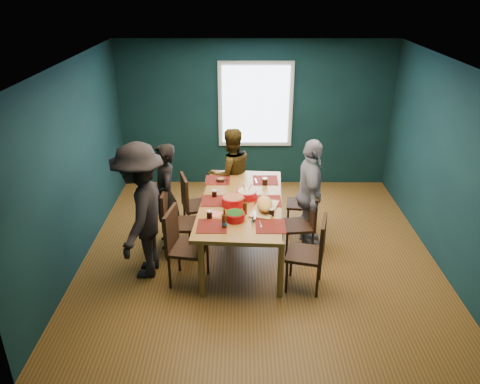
# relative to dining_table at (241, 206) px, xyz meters

# --- Properties ---
(room) EXTENTS (5.01, 5.01, 2.71)m
(room) POSITION_rel_dining_table_xyz_m (0.25, 0.33, 0.61)
(room) COLOR brown
(room) RESTS_ON ground
(dining_table) EXTENTS (1.24, 2.28, 0.84)m
(dining_table) POSITION_rel_dining_table_xyz_m (0.00, 0.00, 0.00)
(dining_table) COLOR #A77732
(dining_table) RESTS_ON floor
(chair_left_far) EXTENTS (0.55, 0.55, 0.98)m
(chair_left_far) POSITION_rel_dining_table_xyz_m (-0.75, 0.56, -0.19)
(chair_left_far) COLOR black
(chair_left_far) RESTS_ON floor
(chair_left_mid) EXTENTS (0.45, 0.45, 0.99)m
(chair_left_mid) POSITION_rel_dining_table_xyz_m (-0.96, -0.01, -0.18)
(chair_left_mid) COLOR black
(chair_left_mid) RESTS_ON floor
(chair_left_near) EXTENTS (0.54, 0.54, 1.03)m
(chair_left_near) POSITION_rel_dining_table_xyz_m (-0.78, -0.68, -0.16)
(chair_left_near) COLOR black
(chair_left_near) RESTS_ON floor
(chair_right_far) EXTENTS (0.44, 0.44, 0.87)m
(chair_right_far) POSITION_rel_dining_table_xyz_m (0.99, 0.74, -0.25)
(chair_right_far) COLOR black
(chair_right_far) RESTS_ON floor
(chair_right_mid) EXTENTS (0.47, 0.47, 0.94)m
(chair_right_mid) POSITION_rel_dining_table_xyz_m (0.89, 0.01, -0.21)
(chair_right_mid) COLOR black
(chair_right_mid) RESTS_ON floor
(chair_right_near) EXTENTS (0.55, 0.55, 1.00)m
(chair_right_near) POSITION_rel_dining_table_xyz_m (0.90, -0.82, -0.18)
(chair_right_near) COLOR black
(chair_right_near) RESTS_ON floor
(person_far_left) EXTENTS (0.51, 0.65, 1.58)m
(person_far_left) POSITION_rel_dining_table_xyz_m (-1.10, 0.25, 0.03)
(person_far_left) COLOR black
(person_far_left) RESTS_ON floor
(person_back) EXTENTS (0.91, 0.83, 1.54)m
(person_back) POSITION_rel_dining_table_xyz_m (-0.17, 1.12, 0.01)
(person_back) COLOR black
(person_back) RESTS_ON floor
(person_right) EXTENTS (0.42, 0.97, 1.65)m
(person_right) POSITION_rel_dining_table_xyz_m (0.99, 0.25, 0.06)
(person_right) COLOR white
(person_right) RESTS_ON floor
(person_near_left) EXTENTS (0.78, 1.24, 1.84)m
(person_near_left) POSITION_rel_dining_table_xyz_m (-1.29, -0.49, 0.16)
(person_near_left) COLOR black
(person_near_left) RESTS_ON floor
(bowl_salad) EXTENTS (0.31, 0.31, 0.13)m
(bowl_salad) POSITION_rel_dining_table_xyz_m (-0.11, -0.13, 0.15)
(bowl_salad) COLOR red
(bowl_salad) RESTS_ON dining_table
(bowl_dumpling) EXTENTS (0.28, 0.28, 0.26)m
(bowl_dumpling) POSITION_rel_dining_table_xyz_m (0.07, 0.08, 0.14)
(bowl_dumpling) COLOR red
(bowl_dumpling) RESTS_ON dining_table
(bowl_herbs) EXTENTS (0.25, 0.25, 0.11)m
(bowl_herbs) POSITION_rel_dining_table_xyz_m (-0.08, -0.55, 0.14)
(bowl_herbs) COLOR red
(bowl_herbs) RESTS_ON dining_table
(cutting_board) EXTENTS (0.44, 0.72, 0.15)m
(cutting_board) POSITION_rel_dining_table_xyz_m (0.31, -0.26, 0.15)
(cutting_board) COLOR tan
(cutting_board) RESTS_ON dining_table
(small_bowl) EXTENTS (0.13, 0.13, 0.05)m
(small_bowl) POSITION_rel_dining_table_xyz_m (-0.32, 0.67, 0.11)
(small_bowl) COLOR black
(small_bowl) RESTS_ON dining_table
(beer_bottle_a) EXTENTS (0.07, 0.07, 0.25)m
(beer_bottle_a) POSITION_rel_dining_table_xyz_m (-0.21, -0.75, 0.17)
(beer_bottle_a) COLOR #46220C
(beer_bottle_a) RESTS_ON dining_table
(beer_bottle_b) EXTENTS (0.06, 0.06, 0.23)m
(beer_bottle_b) POSITION_rel_dining_table_xyz_m (0.05, -0.39, 0.17)
(beer_bottle_b) COLOR #46220C
(beer_bottle_b) RESTS_ON dining_table
(cola_glass_a) EXTENTS (0.08, 0.08, 0.11)m
(cola_glass_a) POSITION_rel_dining_table_xyz_m (-0.41, -0.50, 0.14)
(cola_glass_a) COLOR black
(cola_glass_a) RESTS_ON dining_table
(cola_glass_b) EXTENTS (0.07, 0.07, 0.10)m
(cola_glass_b) POSITION_rel_dining_table_xyz_m (0.40, -0.42, 0.13)
(cola_glass_b) COLOR black
(cola_glass_b) RESTS_ON dining_table
(cola_glass_c) EXTENTS (0.08, 0.08, 0.11)m
(cola_glass_c) POSITION_rel_dining_table_xyz_m (0.35, 0.55, 0.14)
(cola_glass_c) COLOR black
(cola_glass_c) RESTS_ON dining_table
(cola_glass_d) EXTENTS (0.07, 0.07, 0.10)m
(cola_glass_d) POSITION_rel_dining_table_xyz_m (-0.38, 0.14, 0.14)
(cola_glass_d) COLOR black
(cola_glass_d) RESTS_ON dining_table
(napkin_a) EXTENTS (0.16, 0.16, 0.00)m
(napkin_a) POSITION_rel_dining_table_xyz_m (0.41, 0.06, 0.08)
(napkin_a) COLOR #F07465
(napkin_a) RESTS_ON dining_table
(napkin_b) EXTENTS (0.21, 0.21, 0.00)m
(napkin_b) POSITION_rel_dining_table_xyz_m (-0.34, -0.40, 0.08)
(napkin_b) COLOR #F07465
(napkin_b) RESTS_ON dining_table
(napkin_c) EXTENTS (0.21, 0.21, 0.00)m
(napkin_c) POSITION_rel_dining_table_xyz_m (0.34, -0.67, 0.08)
(napkin_c) COLOR #F07465
(napkin_c) RESTS_ON dining_table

